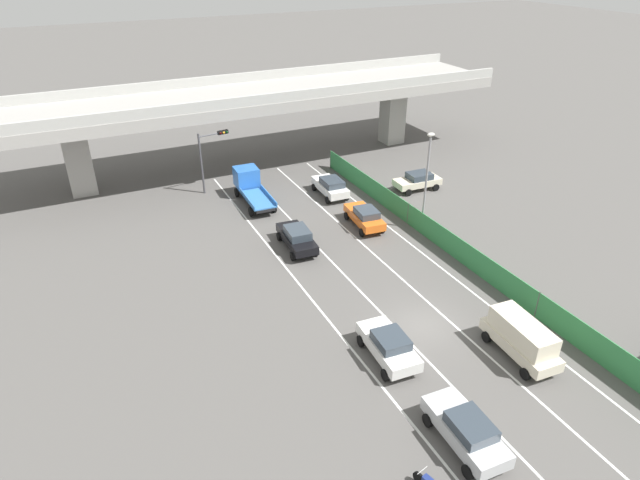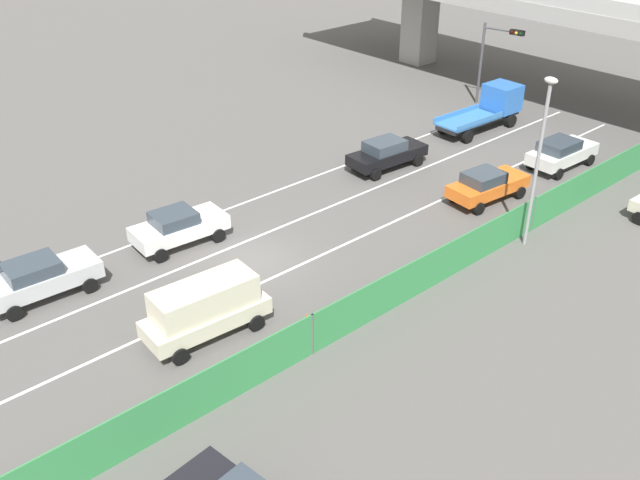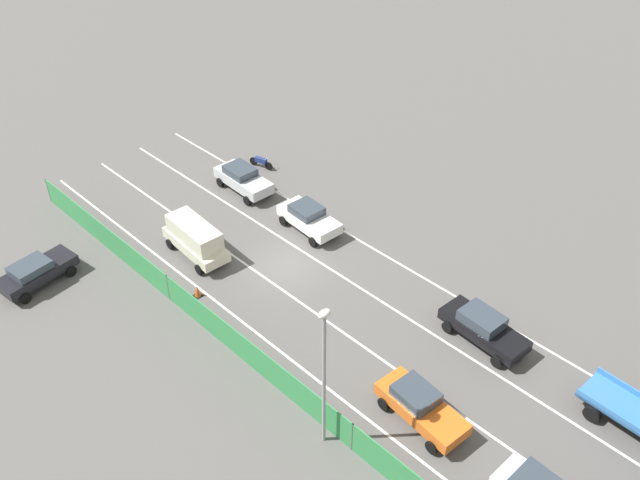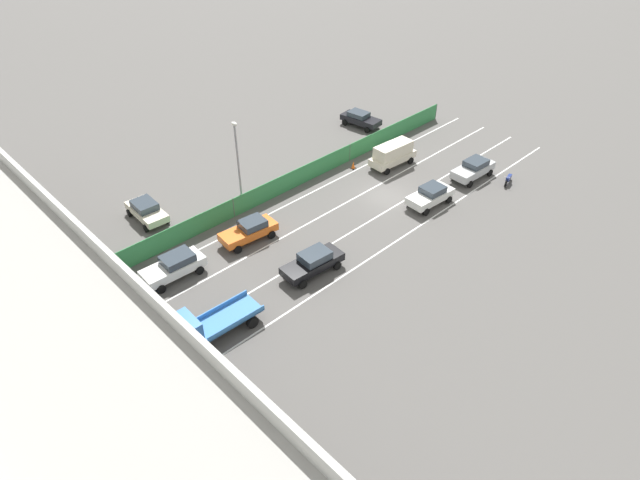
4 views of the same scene
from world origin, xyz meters
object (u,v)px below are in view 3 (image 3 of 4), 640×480
object	(u,v)px
motorcycle	(261,162)
parked_sedan_dark	(36,271)
car_hatchback_white	(309,217)
street_lamp	(324,367)
car_taxi_orange	(420,405)
car_sedan_black	(483,327)
car_sedan_silver	(243,178)
car_van_cream	(195,238)
traffic_cone	(198,291)

from	to	relation	value
motorcycle	parked_sedan_dark	size ratio (longest dim) A/B	0.43
car_hatchback_white	parked_sedan_dark	distance (m)	16.06
car_hatchback_white	street_lamp	world-z (taller)	street_lamp
car_taxi_orange	parked_sedan_dark	bearing A→B (deg)	-69.55
car_hatchback_white	car_taxi_orange	xyz separation A→B (m)	(6.58, 13.99, -0.01)
car_sedan_black	street_lamp	distance (m)	10.81
car_sedan_silver	street_lamp	size ratio (longest dim) A/B	0.59
car_sedan_black	car_sedan_silver	xyz separation A→B (m)	(-0.41, -19.53, 0.02)
car_van_cream	street_lamp	size ratio (longest dim) A/B	0.62
car_hatchback_white	motorcycle	bearing A→B (deg)	-109.84
street_lamp	car_taxi_orange	bearing A→B (deg)	149.85
car_hatchback_white	traffic_cone	bearing A→B (deg)	0.95
car_sedan_black	traffic_cone	distance (m)	15.43
car_sedan_silver	motorcycle	size ratio (longest dim) A/B	2.37
parked_sedan_dark	motorcycle	bearing A→B (deg)	-177.52
car_van_cream	motorcycle	world-z (taller)	car_van_cream
car_van_cream	parked_sedan_dark	bearing A→B (deg)	-27.82
car_hatchback_white	car_van_cream	bearing A→B (deg)	-23.77
car_hatchback_white	car_taxi_orange	distance (m)	15.46
parked_sedan_dark	traffic_cone	xyz separation A→B (m)	(-5.74, 7.19, -0.54)
car_hatchback_white	car_taxi_orange	world-z (taller)	car_hatchback_white
car_sedan_black	car_van_cream	distance (m)	17.14
car_sedan_black	car_taxi_orange	xyz separation A→B (m)	(6.18, 0.84, -0.01)
car_taxi_orange	traffic_cone	distance (m)	14.02
parked_sedan_dark	street_lamp	distance (m)	19.57
car_sedan_black	motorcycle	size ratio (longest dim) A/B	2.48
car_sedan_black	car_sedan_silver	world-z (taller)	car_sedan_silver
car_sedan_silver	car_taxi_orange	distance (m)	21.41
car_van_cream	traffic_cone	bearing A→B (deg)	53.99
car_taxi_orange	motorcycle	bearing A→B (deg)	-113.33
traffic_cone	motorcycle	bearing A→B (deg)	-145.38
car_sedan_silver	street_lamp	bearing A→B (deg)	60.01
car_hatchback_white	car_sedan_black	distance (m)	13.15
car_taxi_orange	parked_sedan_dark	world-z (taller)	car_taxi_orange
parked_sedan_dark	car_hatchback_white	bearing A→B (deg)	153.97
parked_sedan_dark	traffic_cone	world-z (taller)	parked_sedan_dark
car_hatchback_white	car_sedan_black	xyz separation A→B (m)	(0.41, 13.15, 0.00)
car_hatchback_white	traffic_cone	world-z (taller)	car_hatchback_white
motorcycle	parked_sedan_dark	bearing A→B (deg)	2.48
car_van_cream	motorcycle	distance (m)	10.57
car_sedan_black	car_sedan_silver	distance (m)	19.53
car_taxi_orange	street_lamp	size ratio (longest dim) A/B	0.59
parked_sedan_dark	street_lamp	xyz separation A→B (m)	(-3.97, 18.79, 3.78)
car_sedan_black	car_taxi_orange	world-z (taller)	car_sedan_black
car_taxi_orange	street_lamp	bearing A→B (deg)	-30.15
car_hatchback_white	parked_sedan_dark	size ratio (longest dim) A/B	0.98
street_lamp	traffic_cone	bearing A→B (deg)	-98.66
parked_sedan_dark	traffic_cone	bearing A→B (deg)	128.59
motorcycle	street_lamp	distance (m)	23.98
parked_sedan_dark	traffic_cone	size ratio (longest dim) A/B	6.20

